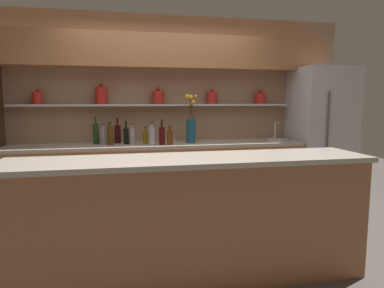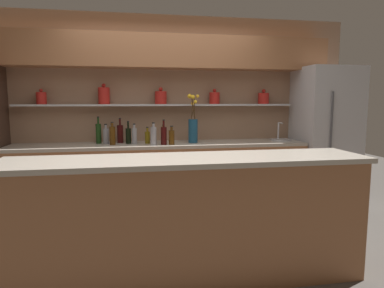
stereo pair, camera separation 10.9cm
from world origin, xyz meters
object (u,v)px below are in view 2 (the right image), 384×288
at_px(bottle_spirit_4, 112,135).
at_px(bottle_spirit_6, 134,135).
at_px(bottle_wine_3, 120,133).
at_px(bottle_spirit_10, 112,135).
at_px(sink_fixture, 281,139).
at_px(flower_vase, 193,127).
at_px(bottle_wine_9, 99,133).
at_px(refrigerator, 325,137).
at_px(bottle_wine_0, 164,135).
at_px(bottle_spirit_1, 154,136).
at_px(bottle_spirit_2, 172,137).
at_px(bottle_oil_7, 163,136).
at_px(bottle_oil_5, 147,137).
at_px(bottle_spirit_11, 106,136).
at_px(bottle_wine_8, 128,135).

height_order(bottle_spirit_4, bottle_spirit_6, bottle_spirit_6).
distance_m(bottle_wine_3, bottle_spirit_10, 0.21).
height_order(sink_fixture, bottle_spirit_4, sink_fixture).
height_order(flower_vase, bottle_wine_9, flower_vase).
bearing_deg(flower_vase, refrigerator, -1.02).
height_order(sink_fixture, bottle_spirit_10, bottle_spirit_10).
height_order(bottle_wine_0, bottle_spirit_1, bottle_wine_0).
height_order(bottle_wine_0, bottle_spirit_2, bottle_wine_0).
bearing_deg(bottle_spirit_4, bottle_spirit_1, -34.27).
height_order(refrigerator, bottle_oil_7, refrigerator).
distance_m(bottle_oil_5, bottle_wine_9, 0.62).
relative_size(bottle_spirit_10, bottle_spirit_11, 1.12).
relative_size(bottle_wine_0, bottle_oil_5, 1.46).
height_order(refrigerator, bottle_wine_0, refrigerator).
distance_m(sink_fixture, bottle_spirit_6, 2.00).
bearing_deg(bottle_spirit_10, bottle_spirit_6, 10.03).
distance_m(bottle_spirit_1, bottle_spirit_11, 0.64).
xyz_separation_m(refrigerator, bottle_wine_0, (-2.26, -0.11, 0.08)).
relative_size(bottle_spirit_2, bottle_spirit_6, 0.92).
relative_size(bottle_spirit_2, bottle_wine_3, 0.73).
relative_size(refrigerator, bottle_spirit_11, 7.54).
xyz_separation_m(bottle_wine_9, bottle_spirit_10, (0.18, -0.16, -0.01)).
xyz_separation_m(flower_vase, bottle_spirit_2, (-0.30, -0.17, -0.10)).
relative_size(bottle_wine_0, bottle_oil_7, 1.28).
bearing_deg(bottle_spirit_6, flower_vase, -0.03).
xyz_separation_m(bottle_wine_0, bottle_wine_8, (-0.44, 0.17, -0.01)).
distance_m(bottle_oil_7, bottle_spirit_10, 0.63).
bearing_deg(bottle_wine_9, bottle_spirit_11, -24.72).
height_order(bottle_spirit_1, bottle_spirit_2, bottle_spirit_1).
relative_size(bottle_wine_0, bottle_spirit_11, 1.24).
bearing_deg(bottle_oil_5, bottle_spirit_11, 173.86).
relative_size(bottle_oil_5, bottle_wine_9, 0.62).
bearing_deg(bottle_oil_5, bottle_wine_9, 170.85).
relative_size(bottle_spirit_1, bottle_spirit_10, 0.99).
distance_m(bottle_spirit_2, bottle_wine_3, 0.71).
bearing_deg(bottle_oil_5, bottle_wine_8, 177.10).
bearing_deg(bottle_spirit_2, bottle_wine_8, 160.35).
xyz_separation_m(bottle_wine_0, bottle_oil_5, (-0.20, 0.15, -0.03)).
xyz_separation_m(bottle_oil_5, bottle_spirit_11, (-0.52, 0.06, 0.02)).
relative_size(bottle_wine_0, bottle_spirit_10, 1.10).
distance_m(flower_vase, bottle_spirit_4, 1.06).
bearing_deg(bottle_spirit_2, sink_fixture, 6.77).
xyz_separation_m(bottle_spirit_6, bottle_spirit_11, (-0.36, 0.07, -0.00)).
bearing_deg(bottle_spirit_11, bottle_wine_3, 24.48).
xyz_separation_m(refrigerator, bottle_oil_5, (-2.45, 0.04, 0.05)).
height_order(bottle_spirit_6, bottle_wine_9, bottle_wine_9).
height_order(bottle_spirit_1, bottle_wine_8, bottle_wine_8).
distance_m(flower_vase, bottle_spirit_2, 0.36).
bearing_deg(bottle_spirit_4, bottle_spirit_11, -124.10).
bearing_deg(refrigerator, bottle_spirit_1, -176.57).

